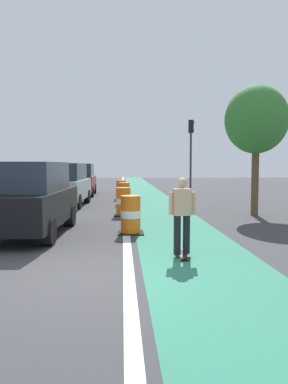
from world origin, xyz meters
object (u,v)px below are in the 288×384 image
at_px(skateboarder_on_lane, 182,215).
at_px(traffic_light_corner, 191,143).
at_px(parked_suv_nearest, 31,198).
at_px(parked_suv_third, 80,179).
at_px(parked_suv_second, 65,184).
at_px(traffic_barrel_front, 131,215).
at_px(traffic_barrel_mid, 123,202).
at_px(traffic_barrel_far, 121,190).
at_px(street_tree_sidewalk, 256,120).
at_px(traffic_barrel_back, 124,194).

relative_size(skateboarder_on_lane, traffic_light_corner, 0.33).
bearing_deg(parked_suv_nearest, skateboarder_on_lane, -35.92).
bearing_deg(parked_suv_third, parked_suv_second, -89.85).
xyz_separation_m(parked_suv_nearest, traffic_light_corner, (7.38, 15.29, 2.47)).
relative_size(traffic_barrel_front, traffic_barrel_mid, 1.00).
height_order(parked_suv_second, traffic_light_corner, traffic_light_corner).
xyz_separation_m(parked_suv_third, traffic_barrel_front, (2.97, -13.55, -0.50)).
bearing_deg(skateboarder_on_lane, parked_suv_second, 111.53).
bearing_deg(parked_suv_second, traffic_barrel_far, 50.01).
bearing_deg(parked_suv_second, street_tree_sidewalk, -25.66).
bearing_deg(street_tree_sidewalk, skateboarder_on_lane, -121.59).
relative_size(traffic_barrel_front, traffic_barrel_far, 1.00).
bearing_deg(traffic_barrel_far, traffic_barrel_mid, -89.14).
distance_m(parked_suv_third, traffic_barrel_mid, 10.20).
bearing_deg(traffic_barrel_back, parked_suv_nearest, -108.88).
xyz_separation_m(parked_suv_nearest, traffic_barrel_back, (2.64, 7.73, -0.50)).
xyz_separation_m(skateboarder_on_lane, traffic_barrel_front, (-1.02, 2.75, -0.38)).
relative_size(parked_suv_second, parked_suv_third, 1.01).
relative_size(parked_suv_second, traffic_barrel_front, 4.30).
bearing_deg(traffic_barrel_front, traffic_barrel_far, 91.64).
distance_m(skateboarder_on_lane, traffic_barrel_back, 10.57).
relative_size(parked_suv_third, traffic_barrel_back, 4.25).
height_order(traffic_barrel_front, traffic_barrel_mid, same).
xyz_separation_m(traffic_barrel_mid, traffic_light_corner, (4.78, 11.56, 2.97)).
relative_size(traffic_barrel_back, traffic_barrel_far, 1.00).
bearing_deg(street_tree_sidewalk, traffic_barrel_back, 140.38).
height_order(skateboarder_on_lane, parked_suv_second, parked_suv_second).
xyz_separation_m(skateboarder_on_lane, street_tree_sidewalk, (3.88, 6.31, 2.76)).
distance_m(skateboarder_on_lane, traffic_barrel_front, 2.96).
distance_m(traffic_barrel_front, street_tree_sidewalk, 6.82).
relative_size(parked_suv_third, traffic_barrel_front, 4.25).
bearing_deg(parked_suv_second, parked_suv_nearest, -88.74).
height_order(parked_suv_second, street_tree_sidewalk, street_tree_sidewalk).
height_order(traffic_barrel_mid, traffic_barrel_far, same).
bearing_deg(traffic_barrel_far, traffic_barrel_back, -86.95).
distance_m(parked_suv_nearest, traffic_barrel_mid, 4.58).
height_order(parked_suv_nearest, traffic_barrel_front, parked_suv_nearest).
xyz_separation_m(parked_suv_second, traffic_barrel_far, (2.66, 3.17, -0.50)).
distance_m(skateboarder_on_lane, traffic_barrel_mid, 6.63).
bearing_deg(skateboarder_on_lane, traffic_barrel_far, 95.70).
distance_m(traffic_barrel_mid, street_tree_sidewalk, 5.99).
distance_m(parked_suv_third, traffic_barrel_front, 13.89).
bearing_deg(parked_suv_third, traffic_barrel_back, -64.09).
distance_m(parked_suv_third, traffic_barrel_far, 4.08).
relative_size(parked_suv_nearest, traffic_barrel_far, 4.29).
xyz_separation_m(traffic_barrel_front, traffic_barrel_mid, (-0.20, 3.75, 0.00)).
xyz_separation_m(parked_suv_second, traffic_barrel_mid, (2.76, -3.59, -0.50)).
xyz_separation_m(parked_suv_nearest, traffic_barrel_far, (2.50, 10.49, -0.50)).
bearing_deg(traffic_barrel_mid, parked_suv_second, 127.57).
xyz_separation_m(parked_suv_second, traffic_light_corner, (7.54, 7.97, 2.47)).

